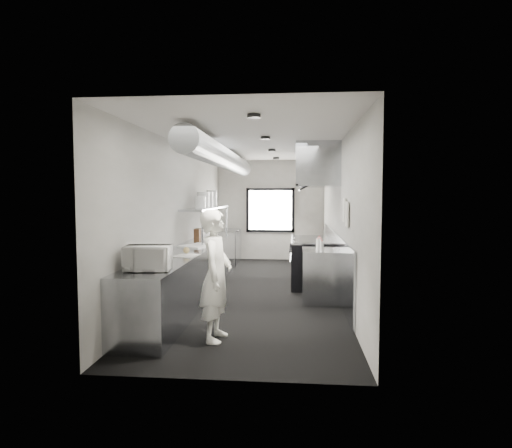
% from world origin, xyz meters
% --- Properties ---
extents(floor, '(3.00, 8.00, 0.01)m').
position_xyz_m(floor, '(0.00, 0.00, 0.00)').
color(floor, black).
rests_on(floor, ground).
extents(ceiling, '(3.00, 8.00, 0.01)m').
position_xyz_m(ceiling, '(0.00, 0.00, 2.80)').
color(ceiling, beige).
rests_on(ceiling, wall_back).
extents(wall_back, '(3.00, 0.02, 2.80)m').
position_xyz_m(wall_back, '(0.00, 4.00, 1.40)').
color(wall_back, beige).
rests_on(wall_back, floor).
extents(wall_front, '(3.00, 0.02, 2.80)m').
position_xyz_m(wall_front, '(0.00, -4.00, 1.40)').
color(wall_front, beige).
rests_on(wall_front, floor).
extents(wall_left, '(0.02, 8.00, 2.80)m').
position_xyz_m(wall_left, '(-1.50, 0.00, 1.40)').
color(wall_left, beige).
rests_on(wall_left, floor).
extents(wall_right, '(0.02, 8.00, 2.80)m').
position_xyz_m(wall_right, '(1.50, 0.00, 1.40)').
color(wall_right, beige).
rests_on(wall_right, floor).
extents(wall_cladding, '(0.03, 5.50, 1.10)m').
position_xyz_m(wall_cladding, '(1.48, 0.30, 0.55)').
color(wall_cladding, '#91999F').
rests_on(wall_cladding, wall_right).
extents(hvac_duct, '(0.40, 6.40, 0.40)m').
position_xyz_m(hvac_duct, '(-0.70, 0.40, 2.55)').
color(hvac_duct, gray).
rests_on(hvac_duct, ceiling).
extents(service_window, '(1.36, 0.05, 1.25)m').
position_xyz_m(service_window, '(0.00, 3.96, 1.40)').
color(service_window, silver).
rests_on(service_window, wall_back).
extents(exhaust_hood, '(0.81, 2.20, 0.88)m').
position_xyz_m(exhaust_hood, '(1.10, 0.70, 2.39)').
color(exhaust_hood, '#91999F').
rests_on(exhaust_hood, ceiling).
extents(prep_counter, '(0.70, 6.00, 0.90)m').
position_xyz_m(prep_counter, '(-1.15, -0.50, 0.45)').
color(prep_counter, '#91999F').
rests_on(prep_counter, floor).
extents(pass_shelf, '(0.45, 3.00, 0.68)m').
position_xyz_m(pass_shelf, '(-1.19, 1.00, 1.54)').
color(pass_shelf, '#91999F').
rests_on(pass_shelf, prep_counter).
extents(range, '(0.88, 1.60, 0.94)m').
position_xyz_m(range, '(1.04, 0.70, 0.47)').
color(range, black).
rests_on(range, floor).
extents(bottle_station, '(0.65, 0.80, 0.90)m').
position_xyz_m(bottle_station, '(1.15, -0.70, 0.45)').
color(bottle_station, '#91999F').
rests_on(bottle_station, floor).
extents(far_work_table, '(0.70, 1.20, 0.90)m').
position_xyz_m(far_work_table, '(-1.15, 3.20, 0.45)').
color(far_work_table, '#91999F').
rests_on(far_work_table, floor).
extents(notice_sheet_a, '(0.02, 0.28, 0.38)m').
position_xyz_m(notice_sheet_a, '(1.47, -1.20, 1.60)').
color(notice_sheet_a, white).
rests_on(notice_sheet_a, wall_right).
extents(notice_sheet_b, '(0.02, 0.28, 0.38)m').
position_xyz_m(notice_sheet_b, '(1.47, -1.55, 1.55)').
color(notice_sheet_b, white).
rests_on(notice_sheet_b, wall_right).
extents(line_cook, '(0.44, 0.63, 1.66)m').
position_xyz_m(line_cook, '(-0.30, -2.81, 0.83)').
color(line_cook, white).
rests_on(line_cook, floor).
extents(microwave, '(0.56, 0.45, 0.31)m').
position_xyz_m(microwave, '(-1.14, -2.93, 1.06)').
color(microwave, white).
rests_on(microwave, prep_counter).
extents(deli_tub_a, '(0.16, 0.16, 0.11)m').
position_xyz_m(deli_tub_a, '(-1.34, -2.77, 0.95)').
color(deli_tub_a, beige).
rests_on(deli_tub_a, prep_counter).
extents(deli_tub_b, '(0.16, 0.16, 0.09)m').
position_xyz_m(deli_tub_b, '(-1.35, -2.45, 0.95)').
color(deli_tub_b, beige).
rests_on(deli_tub_b, prep_counter).
extents(newspaper, '(0.39, 0.45, 0.01)m').
position_xyz_m(newspaper, '(-0.98, -1.67, 0.91)').
color(newspaper, silver).
rests_on(newspaper, prep_counter).
extents(small_plate, '(0.21, 0.21, 0.01)m').
position_xyz_m(small_plate, '(-1.02, -1.47, 0.91)').
color(small_plate, white).
rests_on(small_plate, prep_counter).
extents(pastry, '(0.10, 0.10, 0.10)m').
position_xyz_m(pastry, '(-1.02, -1.47, 0.96)').
color(pastry, tan).
rests_on(pastry, small_plate).
extents(cutting_board, '(0.72, 0.80, 0.02)m').
position_xyz_m(cutting_board, '(-1.07, -0.40, 0.91)').
color(cutting_board, white).
rests_on(cutting_board, prep_counter).
extents(knife_block, '(0.11, 0.24, 0.26)m').
position_xyz_m(knife_block, '(-1.26, 0.36, 1.03)').
color(knife_block, '#56331E').
rests_on(knife_block, prep_counter).
extents(plate_stack_a, '(0.28, 0.28, 0.25)m').
position_xyz_m(plate_stack_a, '(-1.20, 0.35, 1.69)').
color(plate_stack_a, white).
rests_on(plate_stack_a, pass_shelf).
extents(plate_stack_b, '(0.30, 0.30, 0.33)m').
position_xyz_m(plate_stack_b, '(-1.21, 0.68, 1.73)').
color(plate_stack_b, white).
rests_on(plate_stack_b, pass_shelf).
extents(plate_stack_c, '(0.24, 0.24, 0.33)m').
position_xyz_m(plate_stack_c, '(-1.21, 1.19, 1.73)').
color(plate_stack_c, white).
rests_on(plate_stack_c, pass_shelf).
extents(plate_stack_d, '(0.26, 0.26, 0.37)m').
position_xyz_m(plate_stack_d, '(-1.22, 1.64, 1.75)').
color(plate_stack_d, white).
rests_on(plate_stack_d, pass_shelf).
extents(squeeze_bottle_a, '(0.07, 0.07, 0.18)m').
position_xyz_m(squeeze_bottle_a, '(1.13, -1.00, 0.99)').
color(squeeze_bottle_a, white).
rests_on(squeeze_bottle_a, bottle_station).
extents(squeeze_bottle_b, '(0.07, 0.07, 0.20)m').
position_xyz_m(squeeze_bottle_b, '(1.08, -0.82, 1.00)').
color(squeeze_bottle_b, white).
rests_on(squeeze_bottle_b, bottle_station).
extents(squeeze_bottle_c, '(0.06, 0.06, 0.18)m').
position_xyz_m(squeeze_bottle_c, '(1.13, -0.74, 0.99)').
color(squeeze_bottle_c, white).
rests_on(squeeze_bottle_c, bottle_station).
extents(squeeze_bottle_d, '(0.07, 0.07, 0.19)m').
position_xyz_m(squeeze_bottle_d, '(1.12, -0.52, 1.00)').
color(squeeze_bottle_d, white).
rests_on(squeeze_bottle_d, bottle_station).
extents(squeeze_bottle_e, '(0.07, 0.07, 0.17)m').
position_xyz_m(squeeze_bottle_e, '(1.11, -0.40, 0.98)').
color(squeeze_bottle_e, white).
rests_on(squeeze_bottle_e, bottle_station).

